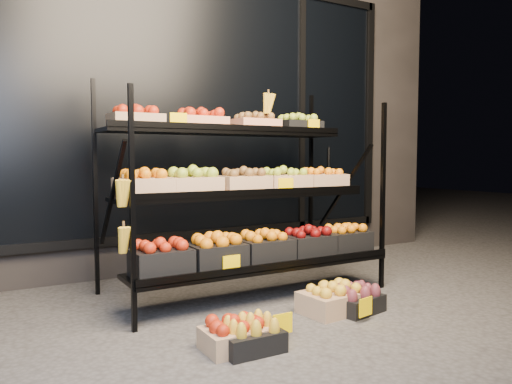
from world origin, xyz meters
TOP-DOWN VIEW (x-y plane):
  - ground at (0.00, 0.00)m, footprint 24.00×24.00m
  - building at (0.00, 2.59)m, footprint 6.00×2.08m
  - display_rack at (-0.01, 0.60)m, footprint 2.18×1.02m
  - tag_floor_a at (-0.33, -0.40)m, footprint 0.13×0.01m
  - tag_floor_b at (0.32, -0.40)m, footprint 0.13×0.01m
  - floor_crate_left at (-0.62, -0.38)m, footprint 0.36×0.27m
  - floor_crate_midleft at (-0.56, -0.44)m, footprint 0.34×0.25m
  - floor_crate_midright at (0.26, -0.13)m, footprint 0.45×0.35m
  - floor_crate_right at (0.41, -0.21)m, footprint 0.39×0.32m

SIDE VIEW (x-z plane):
  - ground at x=0.00m, z-range 0.00..0.00m
  - tag_floor_a at x=-0.33m, z-range 0.00..0.12m
  - tag_floor_b at x=0.32m, z-range 0.00..0.12m
  - floor_crate_midleft at x=-0.56m, z-range -0.01..0.17m
  - floor_crate_right at x=0.41m, z-range -0.01..0.18m
  - floor_crate_left at x=-0.62m, z-range -0.01..0.18m
  - floor_crate_midright at x=0.26m, z-range -0.01..0.20m
  - display_rack at x=-0.01m, z-range -0.07..1.65m
  - building at x=0.00m, z-range 0.00..3.50m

